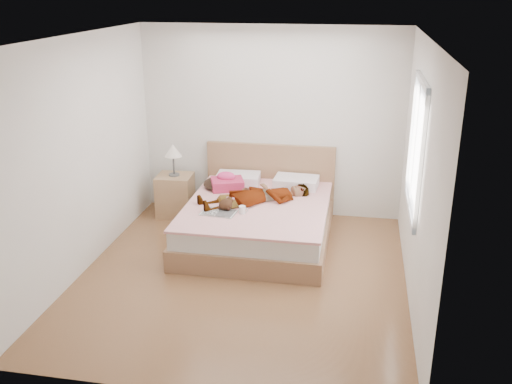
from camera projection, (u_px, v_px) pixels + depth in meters
ground at (242, 276)px, 6.40m from camera, size 4.00×4.00×0.00m
woman at (257, 193)px, 7.17m from camera, size 1.55×1.26×0.20m
hair at (221, 183)px, 7.70m from camera, size 0.51×0.61×0.09m
phone at (226, 176)px, 7.60m from camera, size 0.08×0.09×0.05m
room_shell at (416, 148)px, 5.86m from camera, size 4.00×4.00×4.00m
bed at (259, 218)px, 7.26m from camera, size 1.80×2.08×1.00m
towel at (227, 182)px, 7.59m from camera, size 0.51×0.46×0.22m
magazine at (219, 212)px, 6.80m from camera, size 0.44×0.31×0.02m
coffee_mug at (242, 210)px, 6.78m from camera, size 0.12×0.09×0.09m
plush_toy at (226, 204)px, 6.89m from camera, size 0.20×0.26×0.14m
nightstand at (175, 192)px, 7.98m from camera, size 0.50×0.45×1.03m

